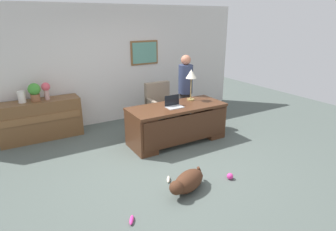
# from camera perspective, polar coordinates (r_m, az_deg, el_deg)

# --- Properties ---
(ground_plane) EXTENTS (12.00, 12.00, 0.00)m
(ground_plane) POSITION_cam_1_polar(r_m,az_deg,el_deg) (5.00, -0.71, -9.60)
(ground_plane) COLOR #4C5651
(back_wall) EXTENTS (7.00, 0.16, 2.70)m
(back_wall) POSITION_cam_1_polar(r_m,az_deg,el_deg) (6.85, -11.72, 9.88)
(back_wall) COLOR silver
(back_wall) RESTS_ON ground_plane
(desk) EXTENTS (1.95, 0.80, 0.76)m
(desk) POSITION_cam_1_polar(r_m,az_deg,el_deg) (5.68, 1.93, -1.37)
(desk) COLOR #4C2B19
(desk) RESTS_ON ground_plane
(credenza) EXTENTS (1.59, 0.50, 0.82)m
(credenza) POSITION_cam_1_polar(r_m,az_deg,el_deg) (6.40, -24.26, -0.78)
(credenza) COLOR brown
(credenza) RESTS_ON ground_plane
(armchair) EXTENTS (0.60, 0.59, 1.01)m
(armchair) POSITION_cam_1_polar(r_m,az_deg,el_deg) (6.49, -1.46, 1.72)
(armchair) COLOR gray
(armchair) RESTS_ON ground_plane
(person_standing) EXTENTS (0.32, 0.32, 1.64)m
(person_standing) POSITION_cam_1_polar(r_m,az_deg,el_deg) (6.43, 3.51, 5.05)
(person_standing) COLOR #262323
(person_standing) RESTS_ON ground_plane
(dog_lying) EXTENTS (0.73, 0.49, 0.30)m
(dog_lying) POSITION_cam_1_polar(r_m,az_deg,el_deg) (4.21, 3.90, -13.19)
(dog_lying) COLOR #472819
(dog_lying) RESTS_ON ground_plane
(laptop) EXTENTS (0.32, 0.22, 0.22)m
(laptop) POSITION_cam_1_polar(r_m,az_deg,el_deg) (5.49, 1.12, 2.30)
(laptop) COLOR #B2B5BA
(laptop) RESTS_ON desk
(desk_lamp) EXTENTS (0.22, 0.22, 0.65)m
(desk_lamp) POSITION_cam_1_polar(r_m,az_deg,el_deg) (5.88, 4.70, 7.95)
(desk_lamp) COLOR #9E8447
(desk_lamp) RESTS_ON desk
(vase_with_flowers) EXTENTS (0.17, 0.17, 0.35)m
(vase_with_flowers) POSITION_cam_1_polar(r_m,az_deg,el_deg) (6.25, -23.39, 4.95)
(vase_with_flowers) COLOR tan
(vase_with_flowers) RESTS_ON credenza
(vase_empty) EXTENTS (0.14, 0.14, 0.23)m
(vase_empty) POSITION_cam_1_polar(r_m,az_deg,el_deg) (6.24, -27.42, 3.34)
(vase_empty) COLOR silver
(vase_empty) RESTS_ON credenza
(potted_plant) EXTENTS (0.24, 0.24, 0.36)m
(potted_plant) POSITION_cam_1_polar(r_m,az_deg,el_deg) (6.24, -25.32, 4.43)
(potted_plant) COLOR brown
(potted_plant) RESTS_ON credenza
(dog_toy_ball) EXTENTS (0.10, 0.10, 0.10)m
(dog_toy_ball) POSITION_cam_1_polar(r_m,az_deg,el_deg) (4.64, 12.39, -11.87)
(dog_toy_ball) COLOR #D8338C
(dog_toy_ball) RESTS_ON ground_plane
(dog_toy_bone) EXTENTS (0.14, 0.18, 0.05)m
(dog_toy_bone) POSITION_cam_1_polar(r_m,az_deg,el_deg) (4.51, 0.08, -12.72)
(dog_toy_bone) COLOR beige
(dog_toy_bone) RESTS_ON ground_plane
(dog_toy_plush) EXTENTS (0.13, 0.18, 0.05)m
(dog_toy_plush) POSITION_cam_1_polar(r_m,az_deg,el_deg) (3.77, -7.35, -20.16)
(dog_toy_plush) COLOR #D8338C
(dog_toy_plush) RESTS_ON ground_plane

